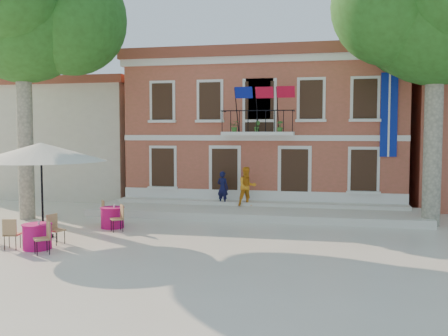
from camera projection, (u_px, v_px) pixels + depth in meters
ground at (179, 234)px, 17.40m from camera, size 90.00×90.00×0.00m
main_building at (270, 128)px, 26.48m from camera, size 13.50×9.59×7.50m
neighbor_west at (80, 138)px, 29.86m from camera, size 9.40×9.40×6.40m
terrace at (254, 212)px, 21.28m from camera, size 14.00×3.40×0.30m
plane_tree_west at (22, 12)px, 19.92m from camera, size 5.75×5.75×11.30m
plane_tree_east at (437, 13)px, 18.41m from camera, size 5.49×5.49×10.78m
patio_umbrella at (41, 152)px, 16.65m from camera, size 4.30×4.30×3.20m
pedestrian_navy at (223, 188)px, 22.36m from camera, size 0.65×0.54×1.51m
pedestrian_orange at (247, 187)px, 21.92m from camera, size 1.06×0.98×1.74m
cafe_table_1 at (37, 235)px, 15.11m from camera, size 1.79×1.83×0.95m
cafe_table_3 at (112, 217)px, 18.51m from camera, size 1.48×1.79×0.95m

